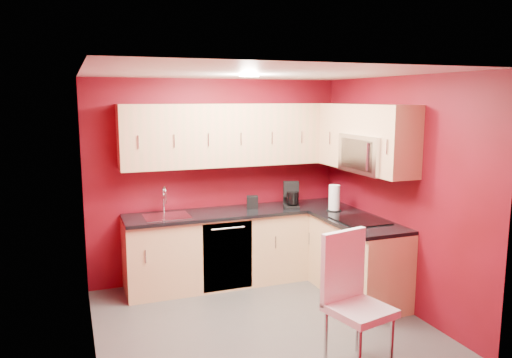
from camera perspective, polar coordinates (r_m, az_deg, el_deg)
floor at (r=5.29m, az=0.42°, el=-16.13°), size 3.20×3.20×0.00m
ceiling at (r=4.79m, az=0.46°, el=12.03°), size 3.20×3.20×0.00m
wall_back at (r=6.29m, az=-4.50°, el=-0.10°), size 3.20×0.00×3.20m
wall_front at (r=3.57m, az=9.22°, el=-7.43°), size 3.20×0.00×3.20m
wall_left at (r=4.58m, az=-18.65°, el=-4.10°), size 0.00×3.00×3.00m
wall_right at (r=5.65m, az=15.75°, el=-1.47°), size 0.00×3.00×3.00m
base_cabinets_back at (r=6.25m, az=-1.85°, el=-7.80°), size 2.80×0.60×0.87m
base_cabinets_right at (r=5.89m, az=11.56°, el=-9.08°), size 0.60×1.30×0.87m
countertop_back at (r=6.12m, az=-1.83°, el=-3.76°), size 2.80×0.63×0.04m
countertop_right at (r=5.74m, az=11.66°, el=-4.82°), size 0.63×1.27×0.04m
upper_cabinets_back at (r=6.11m, az=-2.30°, el=5.09°), size 2.80×0.35×0.75m
upper_cabinets_right at (r=5.84m, az=12.06°, el=5.31°), size 0.35×1.55×0.75m
microwave at (r=5.64m, az=13.04°, el=2.82°), size 0.42×0.76×0.42m
cooktop at (r=5.71m, az=11.81°, el=-4.66°), size 0.50×0.55×0.01m
sink at (r=5.90m, az=-10.20°, el=-3.85°), size 0.52×0.42×0.35m
dishwasher_front at (r=5.92m, az=-3.25°, el=-8.82°), size 0.60×0.02×0.82m
downlight at (r=5.07m, az=-0.79°, el=11.71°), size 0.20×0.20×0.01m
coffee_maker at (r=6.25m, az=4.08°, el=-1.84°), size 0.26×0.30×0.32m
napkin_holder at (r=6.22m, az=-0.42°, el=-2.65°), size 0.17×0.17×0.15m
paper_towel at (r=6.13m, az=8.94°, el=-2.15°), size 0.22×0.22×0.32m
dining_chair at (r=4.38m, az=11.77°, el=-13.69°), size 0.56×0.58×1.15m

